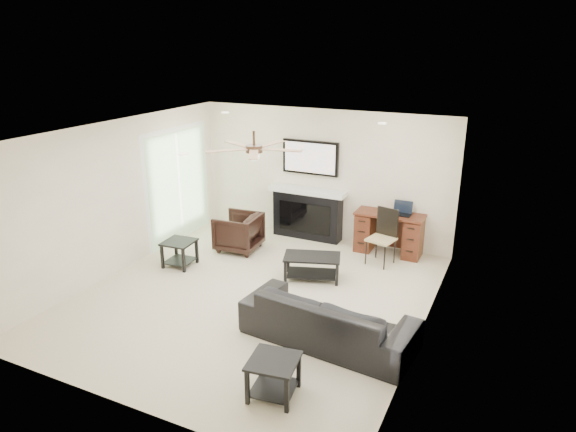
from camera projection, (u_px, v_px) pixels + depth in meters
name	position (u px, v px, depth m)	size (l,w,h in m)	color
room_shell	(266.00, 190.00, 7.24)	(5.50, 5.54, 2.52)	beige
sofa	(328.00, 319.00, 6.54)	(2.23, 0.87, 0.65)	black
armchair	(238.00, 232.00, 9.42)	(0.74, 0.76, 0.69)	black
coffee_table	(312.00, 267.00, 8.31)	(0.90, 0.50, 0.40)	black
end_table_near	(274.00, 378.00, 5.56)	(0.52, 0.52, 0.45)	black
end_table_left	(180.00, 253.00, 8.78)	(0.50, 0.50, 0.45)	black
fireplace_unit	(307.00, 191.00, 9.79)	(1.52, 0.34, 1.91)	black
desk	(389.00, 233.00, 9.28)	(1.22, 0.56, 0.76)	#3D130F
desk_chair	(381.00, 238.00, 8.77)	(0.42, 0.44, 0.97)	black
laptop	(402.00, 209.00, 9.02)	(0.33, 0.24, 0.23)	black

